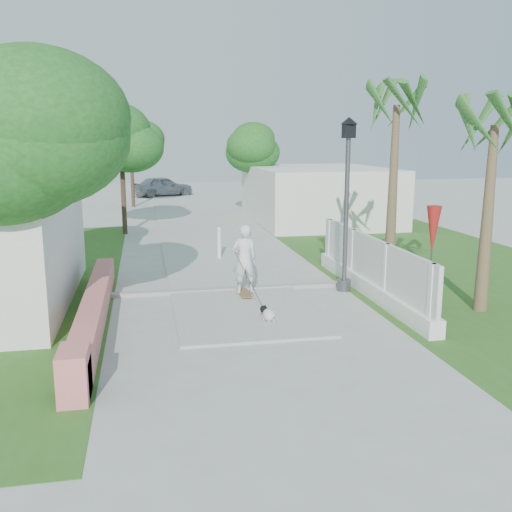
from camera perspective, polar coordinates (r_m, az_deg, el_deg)
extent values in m
plane|color=#B7B7B2|center=(9.39, 3.25, -12.93)|extent=(90.00, 90.00, 0.00)
cube|color=#B7B7B2|center=(28.61, -6.70, 3.74)|extent=(3.20, 36.00, 0.06)
cube|color=#999993|center=(14.93, -2.44, -3.34)|extent=(6.50, 0.25, 0.10)
cube|color=#355F1E|center=(19.06, 17.87, -0.75)|extent=(8.00, 20.00, 0.01)
cube|color=#D36C6D|center=(12.83, -15.84, -5.13)|extent=(0.45, 8.00, 0.60)
cube|color=#D36C6D|center=(9.23, -17.74, -11.22)|extent=(0.45, 0.80, 0.80)
cube|color=white|center=(14.85, 11.26, -3.05)|extent=(0.35, 7.00, 0.40)
cube|color=white|center=(14.68, 11.37, -0.21)|extent=(0.10, 7.00, 1.10)
cube|color=white|center=(11.92, 17.18, -4.24)|extent=(0.14, 0.14, 1.50)
cube|color=white|center=(13.82, 12.91, -1.85)|extent=(0.14, 0.14, 1.50)
cube|color=white|center=(15.81, 9.70, -0.05)|extent=(0.14, 0.14, 1.50)
cube|color=white|center=(17.66, 7.41, 1.23)|extent=(0.14, 0.14, 1.50)
cube|color=silver|center=(27.62, 6.15, 6.12)|extent=(6.00, 8.00, 2.60)
cylinder|color=#59595E|center=(15.13, 8.78, -2.88)|extent=(0.36, 0.36, 0.30)
cylinder|color=#59595E|center=(14.78, 9.00, 4.09)|extent=(0.12, 0.12, 4.00)
cube|color=black|center=(14.67, 9.26, 12.25)|extent=(0.28, 0.28, 0.35)
cone|color=black|center=(14.67, 9.30, 13.22)|extent=(0.44, 0.44, 0.18)
cylinder|color=white|center=(18.73, -3.70, 1.12)|extent=(0.12, 0.12, 1.00)
sphere|color=white|center=(18.64, -3.72, 2.69)|extent=(0.14, 0.14, 0.14)
cylinder|color=#59595E|center=(14.82, 17.12, -0.19)|extent=(0.04, 0.04, 2.00)
cone|color=#AE2118|center=(14.70, 17.29, 2.48)|extent=(0.36, 0.36, 1.20)
cylinder|color=#4C3826|center=(11.68, -22.53, 0.99)|extent=(0.20, 0.20, 3.85)
ellipsoid|color=#1B5117|center=(11.51, -23.17, 9.09)|extent=(3.60, 3.60, 2.70)
ellipsoid|color=#1B5117|center=(11.27, -22.51, 10.89)|extent=(3.06, 3.06, 2.30)
ellipsoid|color=#1B5117|center=(11.75, -24.22, 12.46)|extent=(2.70, 2.70, 2.02)
cylinder|color=#4C3826|center=(17.23, -22.25, 3.58)|extent=(0.20, 0.20, 3.50)
ellipsoid|color=#1B5117|center=(17.11, -22.64, 8.55)|extent=(3.20, 3.20, 2.40)
ellipsoid|color=#1B5117|center=(16.87, -22.19, 9.75)|extent=(2.72, 2.72, 2.05)
ellipsoid|color=#1B5117|center=(17.33, -23.35, 10.85)|extent=(2.40, 2.40, 1.79)
cylinder|color=#4C3826|center=(24.36, -13.14, 6.64)|extent=(0.20, 0.20, 3.85)
ellipsoid|color=#1B5117|center=(24.28, -13.33, 10.52)|extent=(3.40, 3.40, 2.55)
ellipsoid|color=#1B5117|center=(24.08, -12.90, 11.37)|extent=(2.89, 2.89, 2.18)
ellipsoid|color=#1B5117|center=(24.49, -13.86, 12.14)|extent=(2.55, 2.55, 1.90)
cylinder|color=#4C3826|center=(28.85, -0.38, 7.32)|extent=(0.20, 0.20, 3.50)
ellipsoid|color=#1B5117|center=(28.78, -0.38, 10.30)|extent=(3.00, 3.00, 2.25)
ellipsoid|color=#1B5117|center=(28.61, 0.09, 10.99)|extent=(2.55, 2.55, 1.92)
ellipsoid|color=#1B5117|center=(28.93, -0.86, 11.69)|extent=(2.25, 2.25, 1.68)
cylinder|color=#4C3826|center=(34.33, -12.28, 8.03)|extent=(0.20, 0.20, 3.85)
ellipsoid|color=#1B5117|center=(34.27, -12.40, 10.78)|extent=(3.20, 3.20, 2.40)
ellipsoid|color=#1B5117|center=(34.07, -12.09, 11.38)|extent=(2.72, 2.72, 2.05)
ellipsoid|color=#1B5117|center=(34.48, -12.78, 11.93)|extent=(2.40, 2.40, 1.79)
cone|color=brown|center=(16.30, 13.49, 6.01)|extent=(0.32, 0.32, 4.80)
cone|color=brown|center=(13.85, 22.11, 3.29)|extent=(0.32, 0.32, 4.20)
cube|color=brown|center=(14.38, -1.15, -3.72)|extent=(0.31, 0.91, 0.02)
imported|color=silver|center=(14.18, -1.17, -0.30)|extent=(0.66, 0.45, 1.73)
cylinder|color=gray|center=(14.08, -1.25, -4.32)|extent=(0.03, 0.06, 0.06)
cylinder|color=gray|center=(14.11, -0.60, -4.29)|extent=(0.03, 0.06, 0.06)
cylinder|color=gray|center=(14.70, -1.68, -3.64)|extent=(0.03, 0.06, 0.06)
cylinder|color=gray|center=(14.72, -1.06, -3.61)|extent=(0.03, 0.06, 0.06)
ellipsoid|color=silver|center=(12.32, 1.27, -5.90)|extent=(0.38, 0.47, 0.26)
sphere|color=black|center=(12.45, 0.78, -5.34)|extent=(0.16, 0.16, 0.16)
sphere|color=silver|center=(12.51, 0.58, -5.34)|extent=(0.08, 0.08, 0.08)
cone|color=black|center=(12.40, 0.63, -5.02)|extent=(0.05, 0.05, 0.06)
cone|color=black|center=(12.45, 0.93, -4.97)|extent=(0.05, 0.05, 0.06)
cylinder|color=silver|center=(12.40, 0.80, -6.42)|extent=(0.03, 0.03, 0.12)
cylinder|color=silver|center=(12.46, 1.24, -6.34)|extent=(0.03, 0.03, 0.12)
cylinder|color=silver|center=(12.25, 1.30, -6.66)|extent=(0.03, 0.03, 0.12)
cylinder|color=silver|center=(12.31, 1.75, -6.57)|extent=(0.03, 0.03, 0.12)
cylinder|color=silver|center=(12.14, 1.79, -5.82)|extent=(0.06, 0.10, 0.10)
imported|color=#B3B7BB|center=(40.43, -9.31, 6.89)|extent=(4.43, 2.89, 1.40)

